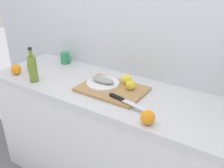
% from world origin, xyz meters
% --- Properties ---
extents(back_wall, '(3.20, 0.05, 2.50)m').
position_xyz_m(back_wall, '(0.00, 0.33, 1.25)').
color(back_wall, silver).
rests_on(back_wall, ground_plane).
extents(kitchen_counter, '(2.00, 0.60, 0.90)m').
position_xyz_m(kitchen_counter, '(0.00, 0.00, 0.45)').
color(kitchen_counter, white).
rests_on(kitchen_counter, ground_plane).
extents(cutting_board, '(0.45, 0.31, 0.02)m').
position_xyz_m(cutting_board, '(-0.03, -0.02, 0.91)').
color(cutting_board, tan).
rests_on(cutting_board, kitchen_counter).
extents(white_plate, '(0.23, 0.23, 0.01)m').
position_xyz_m(white_plate, '(-0.12, 0.00, 0.93)').
color(white_plate, white).
rests_on(white_plate, cutting_board).
extents(fish_fillet, '(0.17, 0.07, 0.04)m').
position_xyz_m(fish_fillet, '(-0.12, 0.00, 0.95)').
color(fish_fillet, '#999E99').
rests_on(fish_fillet, white_plate).
extents(chef_knife, '(0.29, 0.08, 0.02)m').
position_xyz_m(chef_knife, '(0.12, -0.13, 0.93)').
color(chef_knife, silver).
rests_on(chef_knife, cutting_board).
extents(lemon_0, '(0.07, 0.07, 0.07)m').
position_xyz_m(lemon_0, '(0.08, 0.03, 0.95)').
color(lemon_0, yellow).
rests_on(lemon_0, cutting_board).
extents(lemon_1, '(0.07, 0.07, 0.07)m').
position_xyz_m(lemon_1, '(0.02, 0.10, 0.95)').
color(lemon_1, yellow).
rests_on(lemon_1, cutting_board).
extents(olive_oil_bottle, '(0.06, 0.06, 0.26)m').
position_xyz_m(olive_oil_bottle, '(-0.60, -0.20, 1.00)').
color(olive_oil_bottle, olive).
rests_on(olive_oil_bottle, kitchen_counter).
extents(coffee_mug_1, '(0.12, 0.08, 0.10)m').
position_xyz_m(coffee_mug_1, '(-0.66, 0.20, 0.95)').
color(coffee_mug_1, '#338C59').
rests_on(coffee_mug_1, kitchen_counter).
extents(orange_0, '(0.08, 0.08, 0.08)m').
position_xyz_m(orange_0, '(0.34, -0.24, 0.94)').
color(orange_0, orange).
rests_on(orange_0, kitchen_counter).
extents(orange_1, '(0.08, 0.08, 0.08)m').
position_xyz_m(orange_1, '(-0.82, -0.18, 0.94)').
color(orange_1, orange).
rests_on(orange_1, kitchen_counter).
extents(orange_2, '(0.08, 0.08, 0.08)m').
position_xyz_m(orange_2, '(-0.78, -0.06, 0.94)').
color(orange_2, orange).
rests_on(orange_2, kitchen_counter).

